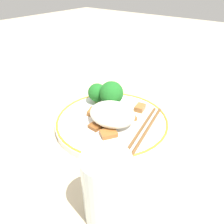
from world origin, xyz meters
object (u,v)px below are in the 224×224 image
(broccoli_back_left, at_px, (111,93))
(drinking_glass, at_px, (107,188))
(plate, at_px, (112,121))
(chopsticks, at_px, (142,132))
(broccoli_back_center, at_px, (97,93))

(broccoli_back_left, distance_m, drinking_glass, 0.28)
(plate, distance_m, chopsticks, 0.08)
(broccoli_back_center, relative_size, drinking_glass, 0.46)
(plate, xyz_separation_m, drinking_glass, (-0.13, 0.18, 0.05))
(plate, bearing_deg, broccoli_back_left, -51.00)
(plate, relative_size, drinking_glass, 2.29)
(plate, distance_m, broccoli_back_left, 0.07)
(broccoli_back_left, bearing_deg, plate, 129.00)
(broccoli_back_left, xyz_separation_m, chopsticks, (-0.12, 0.05, -0.03))
(broccoli_back_left, xyz_separation_m, drinking_glass, (-0.17, 0.23, 0.00))
(broccoli_back_center, xyz_separation_m, chopsticks, (-0.16, 0.04, -0.02))
(drinking_glass, bearing_deg, broccoli_back_center, -46.56)
(broccoli_back_center, relative_size, chopsticks, 0.25)
(plate, xyz_separation_m, broccoli_back_left, (0.04, -0.05, 0.04))
(broccoli_back_left, bearing_deg, drinking_glass, 126.49)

